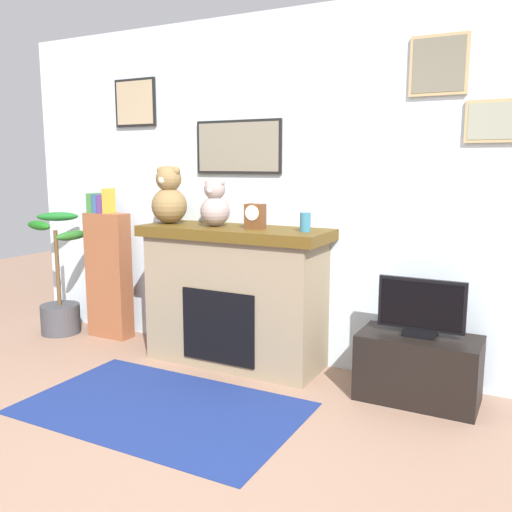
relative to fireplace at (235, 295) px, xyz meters
name	(u,v)px	position (x,y,z in m)	size (l,w,h in m)	color
ground_plane	(128,488)	(0.39, -1.69, -0.53)	(12.00, 12.00, 0.00)	#94705C
back_wall	(300,191)	(0.39, 0.31, 0.78)	(5.20, 0.15, 2.60)	silver
fireplace	(235,295)	(0.00, 0.00, 0.00)	(1.44, 0.55, 1.04)	#8B795D
bookshelf	(108,271)	(-1.30, 0.05, 0.05)	(0.40, 0.16, 1.30)	brown
potted_plant	(60,298)	(-1.76, -0.09, -0.21)	(0.52, 0.51, 1.08)	#3F3F44
tv_stand	(418,368)	(1.38, -0.05, -0.31)	(0.75, 0.40, 0.43)	black
television	(421,309)	(1.38, -0.05, 0.08)	(0.54, 0.14, 0.37)	black
area_rug	(162,408)	(0.00, -0.93, -0.52)	(1.72, 1.06, 0.01)	navy
candle_jar	(305,222)	(0.57, -0.02, 0.58)	(0.07, 0.07, 0.13)	teal
mantel_clock	(255,216)	(0.18, -0.02, 0.61)	(0.13, 0.10, 0.18)	brown
teddy_bear_grey	(169,198)	(-0.58, -0.02, 0.72)	(0.28, 0.28, 0.45)	olive
teddy_bear_brown	(215,205)	(-0.16, -0.02, 0.68)	(0.22, 0.22, 0.36)	gray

